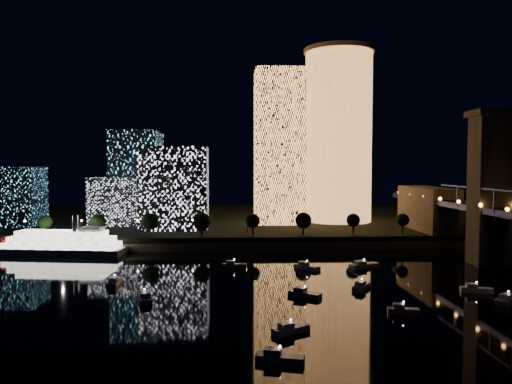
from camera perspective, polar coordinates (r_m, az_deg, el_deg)
ground at (r=113.21m, az=7.12°, el=-13.51°), size 520.00×520.00×0.00m
far_bank at (r=269.11m, az=1.01°, el=-3.29°), size 420.00×160.00×5.00m
seawall at (r=192.23m, az=2.72°, el=-6.15°), size 420.00×6.00×3.00m
tower_cylindrical at (r=246.97m, az=9.39°, el=6.39°), size 34.00×34.00×83.30m
tower_rectangular at (r=236.62m, az=2.63°, el=5.15°), size 22.56×22.56×71.77m
midrise_blocks at (r=234.58m, az=-14.29°, el=0.59°), size 95.94×46.87×43.18m
riverboat at (r=196.38m, az=-21.84°, el=-5.50°), size 49.61×16.95×14.67m
motorboats at (r=130.51m, az=6.66°, el=-10.90°), size 102.41×80.48×2.78m
esplanade_trees at (r=196.23m, az=-6.21°, el=-3.33°), size 165.18×6.98×8.99m
street_lamps at (r=202.59m, az=-7.25°, el=-3.55°), size 132.70×0.70×5.65m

